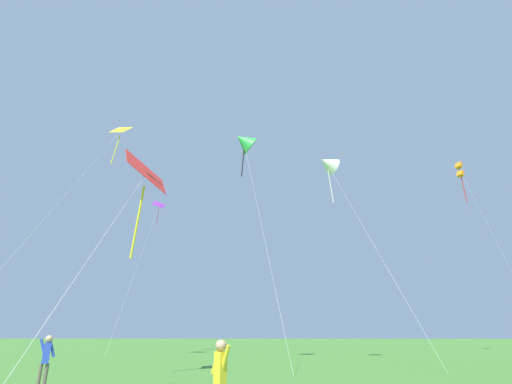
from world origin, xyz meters
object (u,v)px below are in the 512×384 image
object	(u,v)px
kite_green_small	(244,142)
kite_purple_streamer	(157,212)
kite_yellow_diamond	(116,140)
kite_white_distant	(328,164)
kite_orange_box	(460,171)
person_in_red_shirt	(220,375)
person_near_tree	(46,357)
kite_red_high	(143,189)

from	to	relation	value
kite_green_small	kite_purple_streamer	bearing A→B (deg)	132.09
kite_yellow_diamond	kite_purple_streamer	world-z (taller)	kite_yellow_diamond
kite_yellow_diamond	kite_white_distant	bearing A→B (deg)	-3.20
kite_orange_box	kite_white_distant	xyz separation A→B (m)	(-17.79, -15.75, -5.56)
kite_yellow_diamond	kite_purple_streamer	size ratio (longest dim) A/B	1.22
kite_white_distant	kite_purple_streamer	bearing A→B (deg)	146.11
kite_green_small	person_in_red_shirt	xyz separation A→B (m)	(1.95, -20.07, -15.97)
kite_white_distant	person_near_tree	xyz separation A→B (m)	(-11.59, -15.68, -13.85)
kite_red_high	person_in_red_shirt	xyz separation A→B (m)	(5.72, -8.97, -7.59)
kite_white_distant	person_near_tree	bearing A→B (deg)	-126.46
kite_purple_streamer	kite_red_high	bearing A→B (deg)	-71.81
kite_orange_box	person_in_red_shirt	xyz separation A→B (m)	(-22.69, -36.30, -19.45)
kite_yellow_diamond	kite_white_distant	distance (m)	19.20
kite_green_small	kite_red_high	size ratio (longest dim) A/B	1.36
kite_purple_streamer	kite_red_high	xyz separation A→B (m)	(7.89, -24.00, -6.60)
kite_orange_box	kite_green_small	distance (m)	29.71
kite_orange_box	kite_yellow_diamond	bearing A→B (deg)	-158.12
kite_yellow_diamond	kite_red_high	xyz separation A→B (m)	(8.21, -12.62, -9.95)
kite_purple_streamer	kite_green_small	distance (m)	17.48
person_near_tree	kite_orange_box	bearing A→B (deg)	46.94
person_in_red_shirt	kite_orange_box	bearing A→B (deg)	58.00
person_in_red_shirt	person_near_tree	world-z (taller)	person_near_tree
kite_purple_streamer	person_in_red_shirt	world-z (taller)	kite_purple_streamer
kite_red_high	kite_white_distant	size ratio (longest dim) A/B	0.84
kite_yellow_diamond	kite_purple_streamer	distance (m)	11.86
kite_purple_streamer	person_in_red_shirt	distance (m)	38.39
kite_yellow_diamond	person_in_red_shirt	distance (m)	31.11
kite_purple_streamer	kite_orange_box	distance (m)	36.82
kite_yellow_diamond	kite_green_small	distance (m)	12.18
kite_yellow_diamond	person_in_red_shirt	size ratio (longest dim) A/B	12.39
kite_green_small	kite_yellow_diamond	bearing A→B (deg)	172.73
person_in_red_shirt	kite_green_small	bearing A→B (deg)	95.56
kite_purple_streamer	kite_white_distant	distance (m)	22.29
person_near_tree	kite_red_high	bearing A→B (deg)	76.71
kite_purple_streamer	kite_white_distant	bearing A→B (deg)	-33.89
kite_yellow_diamond	kite_white_distant	size ratio (longest dim) A/B	1.29
person_near_tree	kite_white_distant	bearing A→B (deg)	53.54
kite_white_distant	kite_orange_box	bearing A→B (deg)	41.53
kite_orange_box	kite_red_high	xyz separation A→B (m)	(-28.41, -27.33, -11.87)
kite_orange_box	person_near_tree	size ratio (longest dim) A/B	12.53
kite_white_distant	person_in_red_shirt	distance (m)	25.28
kite_white_distant	person_in_red_shirt	size ratio (longest dim) A/B	9.62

